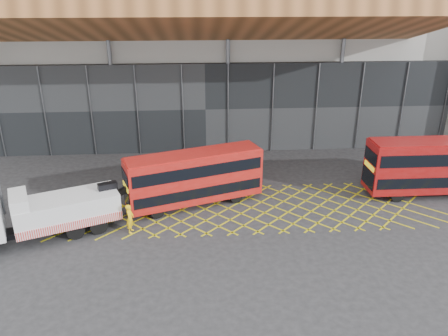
{
  "coord_description": "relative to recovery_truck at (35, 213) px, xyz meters",
  "views": [
    {
      "loc": [
        1.14,
        -26.58,
        14.11
      ],
      "look_at": [
        3.0,
        1.5,
        2.4
      ],
      "focal_mm": 35.0,
      "sensor_mm": 36.0,
      "label": 1
    }
  ],
  "objects": [
    {
      "name": "worker",
      "position": [
        5.44,
        0.37,
        -0.78
      ],
      "size": [
        0.53,
        0.74,
        1.88
      ],
      "primitive_type": "imported",
      "rotation": [
        0.0,
        0.0,
        1.45
      ],
      "color": "yellow",
      "rests_on": "ground_plane"
    },
    {
      "name": "bus_second",
      "position": [
        26.95,
        4.34,
        0.59
      ],
      "size": [
        10.26,
        2.43,
        4.16
      ],
      "rotation": [
        0.0,
        0.0,
        0.0
      ],
      "color": "maroon",
      "rests_on": "ground_plane"
    },
    {
      "name": "bus_towed",
      "position": [
        9.43,
        3.9,
        0.4
      ],
      "size": [
        9.55,
        5.12,
        3.82
      ],
      "rotation": [
        0.0,
        0.0,
        0.33
      ],
      "color": "#AD140F",
      "rests_on": "ground_plane"
    },
    {
      "name": "road_markings",
      "position": [
        14.12,
        3.06,
        -1.71
      ],
      "size": [
        27.96,
        7.16,
        0.01
      ],
      "color": "gold",
      "rests_on": "ground_plane"
    },
    {
      "name": "construction_building",
      "position": [
        10.44,
        21.45,
        7.26
      ],
      "size": [
        55.0,
        23.97,
        18.0
      ],
      "color": "#979792",
      "rests_on": "ground_plane"
    },
    {
      "name": "recovery_truck",
      "position": [
        0.0,
        0.0,
        0.0
      ],
      "size": [
        10.4,
        5.77,
        3.72
      ],
      "rotation": [
        0.0,
        0.0,
        0.39
      ],
      "color": "black",
      "rests_on": "ground_plane"
    },
    {
      "name": "ground_plane",
      "position": [
        8.52,
        3.06,
        -1.72
      ],
      "size": [
        120.0,
        120.0,
        0.0
      ],
      "primitive_type": "plane",
      "color": "#27272A"
    }
  ]
}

